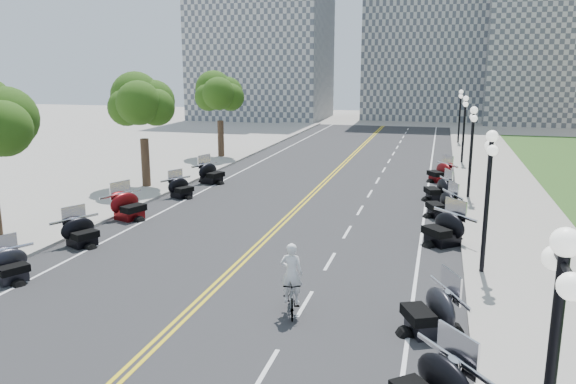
# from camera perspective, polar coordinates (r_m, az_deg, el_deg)

# --- Properties ---
(ground) EXTENTS (160.00, 160.00, 0.00)m
(ground) POSITION_cam_1_polar(r_m,az_deg,el_deg) (18.59, -8.05, -10.14)
(ground) COLOR gray
(road) EXTENTS (16.00, 90.00, 0.01)m
(road) POSITION_cam_1_polar(r_m,az_deg,el_deg) (27.57, 0.14, -2.44)
(road) COLOR #333335
(road) RESTS_ON ground
(centerline_yellow_a) EXTENTS (0.12, 90.00, 0.00)m
(centerline_yellow_a) POSITION_cam_1_polar(r_m,az_deg,el_deg) (27.59, -0.10, -2.41)
(centerline_yellow_a) COLOR yellow
(centerline_yellow_a) RESTS_ON road
(centerline_yellow_b) EXTENTS (0.12, 90.00, 0.00)m
(centerline_yellow_b) POSITION_cam_1_polar(r_m,az_deg,el_deg) (27.53, 0.38, -2.44)
(centerline_yellow_b) COLOR yellow
(centerline_yellow_b) RESTS_ON road
(edge_line_north) EXTENTS (0.12, 90.00, 0.00)m
(edge_line_north) POSITION_cam_1_polar(r_m,az_deg,el_deg) (26.68, 13.55, -3.29)
(edge_line_north) COLOR white
(edge_line_north) RESTS_ON road
(edge_line_south) EXTENTS (0.12, 90.00, 0.00)m
(edge_line_south) POSITION_cam_1_polar(r_m,az_deg,el_deg) (29.83, -11.82, -1.54)
(edge_line_south) COLOR white
(edge_line_south) RESTS_ON road
(lane_dash_5) EXTENTS (0.12, 2.00, 0.00)m
(lane_dash_5) POSITION_cam_1_polar(r_m,az_deg,el_deg) (14.20, -2.23, -17.55)
(lane_dash_5) COLOR white
(lane_dash_5) RESTS_ON road
(lane_dash_6) EXTENTS (0.12, 2.00, 0.00)m
(lane_dash_6) POSITION_cam_1_polar(r_m,az_deg,el_deg) (17.65, 1.74, -11.26)
(lane_dash_6) COLOR white
(lane_dash_6) RESTS_ON road
(lane_dash_7) EXTENTS (0.12, 2.00, 0.00)m
(lane_dash_7) POSITION_cam_1_polar(r_m,az_deg,el_deg) (21.29, 4.28, -7.03)
(lane_dash_7) COLOR white
(lane_dash_7) RESTS_ON road
(lane_dash_8) EXTENTS (0.12, 2.00, 0.00)m
(lane_dash_8) POSITION_cam_1_polar(r_m,az_deg,el_deg) (25.04, 6.04, -4.05)
(lane_dash_8) COLOR white
(lane_dash_8) RESTS_ON road
(lane_dash_9) EXTENTS (0.12, 2.00, 0.00)m
(lane_dash_9) POSITION_cam_1_polar(r_m,az_deg,el_deg) (28.85, 7.33, -1.85)
(lane_dash_9) COLOR white
(lane_dash_9) RESTS_ON road
(lane_dash_10) EXTENTS (0.12, 2.00, 0.00)m
(lane_dash_10) POSITION_cam_1_polar(r_m,az_deg,el_deg) (32.71, 8.31, -0.16)
(lane_dash_10) COLOR white
(lane_dash_10) RESTS_ON road
(lane_dash_11) EXTENTS (0.12, 2.00, 0.00)m
(lane_dash_11) POSITION_cam_1_polar(r_m,az_deg,el_deg) (36.60, 9.09, 1.17)
(lane_dash_11) COLOR white
(lane_dash_11) RESTS_ON road
(lane_dash_12) EXTENTS (0.12, 2.00, 0.00)m
(lane_dash_12) POSITION_cam_1_polar(r_m,az_deg,el_deg) (40.52, 9.72, 2.24)
(lane_dash_12) COLOR white
(lane_dash_12) RESTS_ON road
(lane_dash_13) EXTENTS (0.12, 2.00, 0.00)m
(lane_dash_13) POSITION_cam_1_polar(r_m,az_deg,el_deg) (44.44, 10.23, 3.12)
(lane_dash_13) COLOR white
(lane_dash_13) RESTS_ON road
(lane_dash_14) EXTENTS (0.12, 2.00, 0.00)m
(lane_dash_14) POSITION_cam_1_polar(r_m,az_deg,el_deg) (48.38, 10.67, 3.86)
(lane_dash_14) COLOR white
(lane_dash_14) RESTS_ON road
(lane_dash_15) EXTENTS (0.12, 2.00, 0.00)m
(lane_dash_15) POSITION_cam_1_polar(r_m,az_deg,el_deg) (52.33, 11.04, 4.49)
(lane_dash_15) COLOR white
(lane_dash_15) RESTS_ON road
(lane_dash_16) EXTENTS (0.12, 2.00, 0.00)m
(lane_dash_16) POSITION_cam_1_polar(r_m,az_deg,el_deg) (56.29, 11.36, 5.03)
(lane_dash_16) COLOR white
(lane_dash_16) RESTS_ON road
(lane_dash_17) EXTENTS (0.12, 2.00, 0.00)m
(lane_dash_17) POSITION_cam_1_polar(r_m,az_deg,el_deg) (60.25, 11.63, 5.50)
(lane_dash_17) COLOR white
(lane_dash_17) RESTS_ON road
(lane_dash_18) EXTENTS (0.12, 2.00, 0.00)m
(lane_dash_18) POSITION_cam_1_polar(r_m,az_deg,el_deg) (64.22, 11.87, 5.91)
(lane_dash_18) COLOR white
(lane_dash_18) RESTS_ON road
(lane_dash_19) EXTENTS (0.12, 2.00, 0.00)m
(lane_dash_19) POSITION_cam_1_polar(r_m,az_deg,el_deg) (68.19, 12.09, 6.27)
(lane_dash_19) COLOR white
(lane_dash_19) RESTS_ON road
(sidewalk_north) EXTENTS (5.00, 90.00, 0.15)m
(sidewalk_north) POSITION_cam_1_polar(r_m,az_deg,el_deg) (26.90, 22.32, -3.63)
(sidewalk_north) COLOR #9E9991
(sidewalk_north) RESTS_ON ground
(sidewalk_south) EXTENTS (5.00, 90.00, 0.15)m
(sidewalk_south) POSITION_cam_1_polar(r_m,az_deg,el_deg) (31.86, -18.42, -0.91)
(sidewalk_south) COLOR #9E9991
(sidewalk_south) RESTS_ON ground
(distant_block_a) EXTENTS (18.00, 14.00, 26.00)m
(distant_block_a) POSITION_cam_1_polar(r_m,az_deg,el_deg) (81.82, -2.65, 16.64)
(distant_block_a) COLOR gray
(distant_block_a) RESTS_ON ground
(distant_block_b) EXTENTS (16.00, 12.00, 30.00)m
(distant_block_b) POSITION_cam_1_polar(r_m,az_deg,el_deg) (84.13, 13.83, 17.56)
(distant_block_b) COLOR gray
(distant_block_b) RESTS_ON ground
(distant_block_c) EXTENTS (20.00, 14.00, 22.00)m
(distant_block_c) POSITION_cam_1_polar(r_m,az_deg,el_deg) (82.19, 26.63, 13.96)
(distant_block_c) COLOR gray
(distant_block_c) RESTS_ON ground
(street_lamp_2) EXTENTS (0.50, 1.20, 4.90)m
(street_lamp_2) POSITION_cam_1_polar(r_m,az_deg,el_deg) (20.29, 19.54, -1.10)
(street_lamp_2) COLOR black
(street_lamp_2) RESTS_ON sidewalk_north
(street_lamp_3) EXTENTS (0.50, 1.20, 4.90)m
(street_lamp_3) POSITION_cam_1_polar(r_m,az_deg,el_deg) (32.08, 18.10, 3.80)
(street_lamp_3) COLOR black
(street_lamp_3) RESTS_ON sidewalk_north
(street_lamp_4) EXTENTS (0.50, 1.20, 4.90)m
(street_lamp_4) POSITION_cam_1_polar(r_m,az_deg,el_deg) (43.98, 17.42, 6.06)
(street_lamp_4) COLOR black
(street_lamp_4) RESTS_ON sidewalk_north
(street_lamp_5) EXTENTS (0.50, 1.20, 4.90)m
(street_lamp_5) POSITION_cam_1_polar(r_m,az_deg,el_deg) (55.92, 17.04, 7.35)
(street_lamp_5) COLOR black
(street_lamp_5) RESTS_ON sidewalk_north
(tree_3) EXTENTS (4.80, 4.80, 9.20)m
(tree_3) POSITION_cam_1_polar(r_m,az_deg,el_deg) (34.28, -14.56, 8.16)
(tree_3) COLOR #235619
(tree_3) RESTS_ON sidewalk_south
(tree_4) EXTENTS (4.80, 4.80, 9.20)m
(tree_4) POSITION_cam_1_polar(r_m,az_deg,el_deg) (45.08, -6.94, 9.42)
(tree_4) COLOR #235619
(tree_4) RESTS_ON sidewalk_south
(motorcycle_n_5) EXTENTS (2.71, 2.71, 1.42)m
(motorcycle_n_5) POSITION_cam_1_polar(r_m,az_deg,el_deg) (16.06, 14.19, -11.43)
(motorcycle_n_5) COLOR black
(motorcycle_n_5) RESTS_ON road
(motorcycle_n_7) EXTENTS (3.02, 3.02, 1.50)m
(motorcycle_n_7) POSITION_cam_1_polar(r_m,az_deg,el_deg) (23.87, 15.50, -3.44)
(motorcycle_n_7) COLOR black
(motorcycle_n_7) RESTS_ON road
(motorcycle_n_8) EXTENTS (2.61, 2.61, 1.39)m
(motorcycle_n_8) POSITION_cam_1_polar(r_m,az_deg,el_deg) (28.20, 15.33, -1.10)
(motorcycle_n_8) COLOR black
(motorcycle_n_8) RESTS_ON road
(motorcycle_n_9) EXTENTS (2.55, 2.55, 1.38)m
(motorcycle_n_9) POSITION_cam_1_polar(r_m,az_deg,el_deg) (31.68, 14.99, 0.38)
(motorcycle_n_9) COLOR black
(motorcycle_n_9) RESTS_ON road
(motorcycle_n_10) EXTENTS (2.72, 2.72, 1.37)m
(motorcycle_n_10) POSITION_cam_1_polar(r_m,az_deg,el_deg) (36.94, 15.15, 2.05)
(motorcycle_n_10) COLOR #590A0C
(motorcycle_n_10) RESTS_ON road
(motorcycle_s_5) EXTENTS (2.40, 2.40, 1.24)m
(motorcycle_s_5) POSITION_cam_1_polar(r_m,az_deg,el_deg) (21.37, -26.43, -6.56)
(motorcycle_s_5) COLOR black
(motorcycle_s_5) RESTS_ON road
(motorcycle_s_6) EXTENTS (2.47, 2.47, 1.29)m
(motorcycle_s_6) POSITION_cam_1_polar(r_m,az_deg,el_deg) (24.38, -20.26, -3.68)
(motorcycle_s_6) COLOR black
(motorcycle_s_6) RESTS_ON road
(motorcycle_s_7) EXTENTS (2.67, 2.67, 1.45)m
(motorcycle_s_7) POSITION_cam_1_polar(r_m,az_deg,el_deg) (27.89, -15.86, -1.23)
(motorcycle_s_7) COLOR #590A0C
(motorcycle_s_7) RESTS_ON road
(motorcycle_s_8) EXTENTS (2.37, 2.37, 1.24)m
(motorcycle_s_8) POSITION_cam_1_polar(r_m,az_deg,el_deg) (31.90, -10.79, 0.54)
(motorcycle_s_8) COLOR black
(motorcycle_s_8) RESTS_ON road
(motorcycle_s_9) EXTENTS (2.56, 2.56, 1.43)m
(motorcycle_s_9) POSITION_cam_1_polar(r_m,az_deg,el_deg) (35.54, -7.78, 2.02)
(motorcycle_s_9) COLOR black
(motorcycle_s_9) RESTS_ON road
(bicycle) EXTENTS (1.00, 1.87, 1.08)m
(bicycle) POSITION_cam_1_polar(r_m,az_deg,el_deg) (16.81, 0.35, -10.55)
(bicycle) COLOR #A51414
(bicycle) RESTS_ON road
(cyclist_rider) EXTENTS (0.67, 0.44, 1.83)m
(cyclist_rider) POSITION_cam_1_polar(r_m,az_deg,el_deg) (16.29, 0.35, -5.84)
(cyclist_rider) COLOR silver
(cyclist_rider) RESTS_ON bicycle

